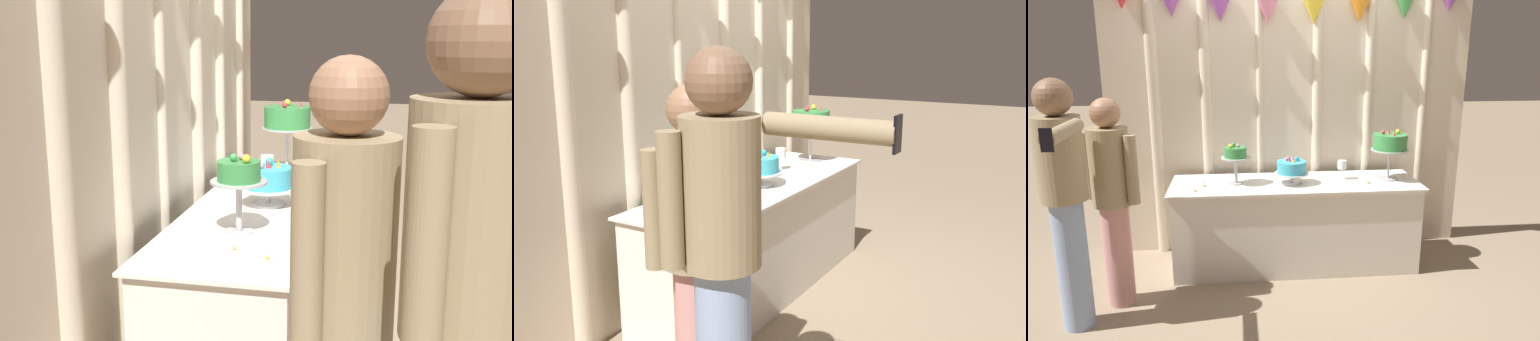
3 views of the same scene
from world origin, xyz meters
TOP-DOWN VIEW (x-y plane):
  - ground_plane at (0.00, 0.00)m, footprint 24.00×24.00m
  - draped_curtain at (-0.04, 0.53)m, footprint 3.27×0.18m
  - cake_table at (0.00, 0.10)m, footprint 2.09×0.65m
  - cake_display_leftmost at (-0.50, 0.09)m, footprint 0.24×0.24m
  - cake_display_center at (-0.04, 0.06)m, footprint 0.29×0.29m
  - cake_display_rightmost at (0.81, 0.11)m, footprint 0.32×0.32m
  - wine_glass at (0.41, 0.15)m, footprint 0.08×0.08m
  - tealight_far_left at (-0.83, -0.09)m, footprint 0.04×0.04m
  - tealight_near_left at (-0.77, 0.05)m, footprint 0.04×0.04m
  - tealight_near_right at (0.60, -0.01)m, footprint 0.05×0.05m
  - guest_man_pink_jacket at (-1.38, -0.41)m, footprint 0.41×0.37m
  - guest_man_dark_suit at (-1.60, -0.71)m, footprint 0.40×0.78m

SIDE VIEW (x-z plane):
  - ground_plane at x=0.00m, z-range 0.00..0.00m
  - cake_table at x=0.00m, z-range 0.00..0.76m
  - tealight_far_left at x=-0.83m, z-range 0.75..0.78m
  - tealight_near_left at x=-0.77m, z-range 0.75..0.79m
  - tealight_near_right at x=0.60m, z-range 0.75..0.79m
  - guest_man_pink_jacket at x=-1.38m, z-range 0.09..1.63m
  - wine_glass at x=0.41m, z-range 0.80..0.97m
  - cake_display_center at x=-0.04m, z-range 0.77..1.01m
  - guest_man_dark_suit at x=-1.60m, z-range 0.12..1.81m
  - cake_display_leftmost at x=-0.50m, z-range 0.83..1.18m
  - cake_display_rightmost at x=0.81m, z-range 0.86..1.30m
  - draped_curtain at x=-0.04m, z-range 0.09..2.70m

